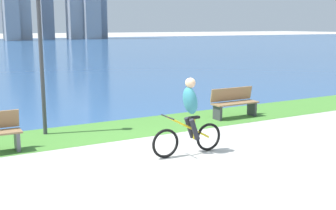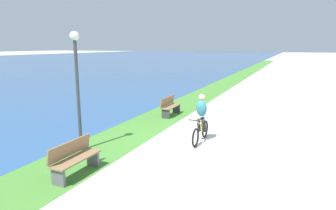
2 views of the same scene
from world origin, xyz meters
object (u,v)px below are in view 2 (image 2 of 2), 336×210
(lamppost_tall, at_px, (77,74))
(bench_near_path, at_px, (75,158))
(cyclist_lead, at_px, (201,118))
(bench_far_along_path, at_px, (170,106))

(lamppost_tall, bearing_deg, bench_near_path, -144.66)
(bench_near_path, xyz_separation_m, lamppost_tall, (1.53, 1.09, 1.99))
(lamppost_tall, bearing_deg, cyclist_lead, -54.27)
(cyclist_lead, xyz_separation_m, bench_far_along_path, (3.16, 2.51, -0.38))
(bench_near_path, distance_m, lamppost_tall, 2.73)
(cyclist_lead, height_order, bench_far_along_path, cyclist_lead)
(cyclist_lead, distance_m, lamppost_tall, 4.31)
(bench_near_path, bearing_deg, cyclist_lead, -29.19)
(bench_far_along_path, bearing_deg, cyclist_lead, -141.54)
(bench_near_path, height_order, lamppost_tall, lamppost_tall)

